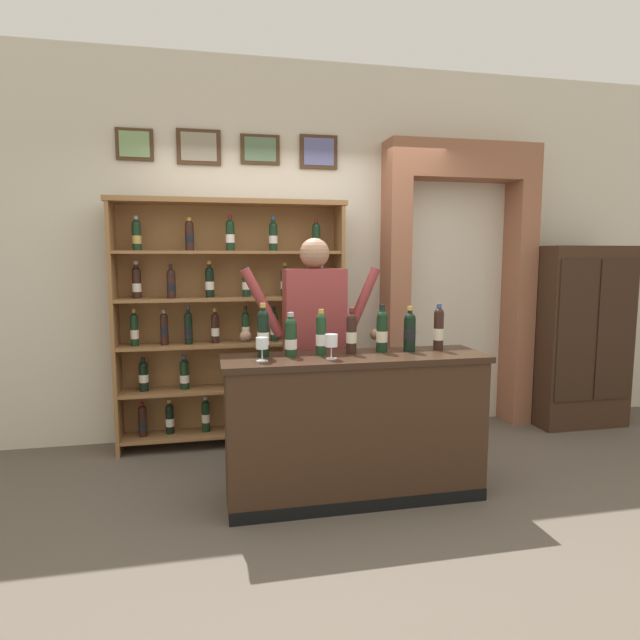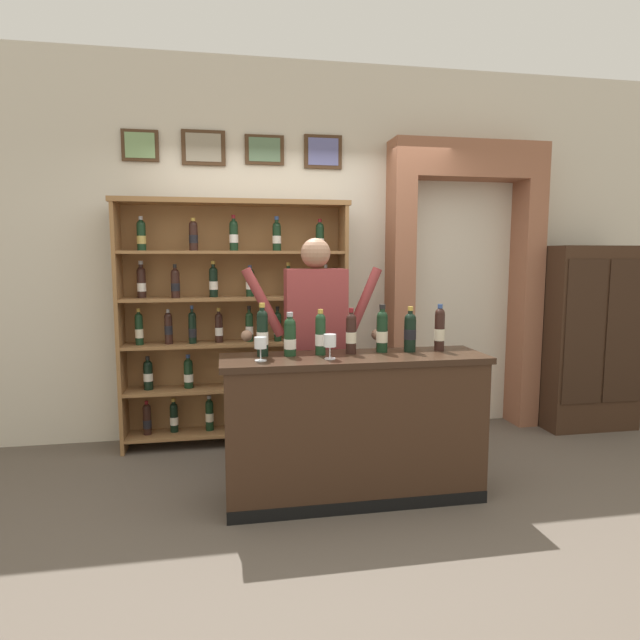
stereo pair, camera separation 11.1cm
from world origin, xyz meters
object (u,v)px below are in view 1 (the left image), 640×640
Objects in this scene: tasting_bottle_chianti at (351,332)px; wine_glass_spare at (262,345)px; tasting_bottle_riserva at (263,332)px; tasting_bottle_prosecco at (439,328)px; tasting_counter at (355,427)px; wine_glass_center at (331,341)px; tasting_bottle_rosso at (321,333)px; wine_shelf at (231,319)px; shopkeeper at (314,329)px; tasting_bottle_brunello at (291,336)px; tasting_bottle_vin_santo at (410,331)px; tasting_bottle_super_tuscan at (382,330)px; side_cabinet at (581,336)px.

tasting_bottle_chianti is 0.62m from wine_glass_spare.
tasting_bottle_riserva is 1.08× the size of tasting_bottle_prosecco.
tasting_bottle_riserva is at bearing 81.22° from wine_glass_spare.
wine_glass_center reaches higher than tasting_counter.
tasting_bottle_prosecco is (0.82, 0.01, 0.01)m from tasting_bottle_rosso.
wine_shelf is 1.19× the size of shopkeeper.
tasting_bottle_brunello is at bearing -179.55° from tasting_bottle_prosecco.
wine_shelf reaches higher than tasting_bottle_vin_santo.
tasting_bottle_rosso is at bearing -176.52° from tasting_bottle_super_tuscan.
tasting_bottle_rosso is 0.16m from wine_glass_center.
shopkeeper is at bearing 43.35° from tasting_bottle_riserva.
shopkeeper reaches higher than tasting_bottle_super_tuscan.
side_cabinet is at bearing 27.32° from tasting_bottle_prosecco.
tasting_bottle_riserva reaches higher than tasting_counter.
shopkeeper is 5.44× the size of tasting_bottle_prosecco.
tasting_bottle_brunello is at bearing -74.26° from wine_shelf.
tasting_bottle_vin_santo reaches higher than tasting_bottle_chianti.
wine_glass_center is at bearing -157.01° from side_cabinet.
tasting_bottle_rosso is (-2.69, -0.98, 0.25)m from side_cabinet.
shopkeeper reaches higher than tasting_bottle_brunello.
tasting_bottle_super_tuscan is (0.42, 0.03, 0.01)m from tasting_bottle_rosso.
tasting_bottle_prosecco is at bearing -152.68° from side_cabinet.
tasting_counter is 11.66× the size of wine_glass_spare.
tasting_bottle_vin_santo is (0.61, 0.00, 0.00)m from tasting_bottle_rosso.
side_cabinet is 4.92× the size of tasting_bottle_riserva.
tasting_bottle_prosecco is (0.61, 0.01, 0.01)m from tasting_bottle_chianti.
side_cabinet is 5.33× the size of tasting_bottle_prosecco.
wine_shelf reaches higher than wine_glass_spare.
tasting_bottle_chianti is 0.22m from tasting_bottle_super_tuscan.
tasting_bottle_super_tuscan is 2.16× the size of wine_glass_spare.
tasting_bottle_super_tuscan reaches higher than tasting_bottle_vin_santo.
tasting_bottle_vin_santo is (-2.08, -0.97, 0.25)m from side_cabinet.
tasting_bottle_riserva is at bearing -82.52° from wine_shelf.
tasting_bottle_riserva is 0.44m from wine_glass_center.
tasting_bottle_super_tuscan is (0.62, 0.02, 0.02)m from tasting_bottle_brunello.
tasting_bottle_riserva is 2.32× the size of wine_glass_spare.
wine_shelf is at bearing 120.94° from tasting_counter.
side_cabinet is at bearing 19.83° from wine_glass_spare.
wine_glass_spare is (-0.61, -0.06, 0.58)m from tasting_counter.
tasting_bottle_prosecco is (0.61, 0.08, 0.63)m from tasting_counter.
side_cabinet is at bearing 22.99° from wine_glass_center.
shopkeeper reaches higher than side_cabinet.
tasting_bottle_prosecco is at bearing 0.45° from tasting_bottle_brunello.
tasting_bottle_chianti is at bearing 13.10° from wine_glass_spare.
tasting_bottle_prosecco is (1.34, -1.14, 0.04)m from wine_shelf.
wine_shelf is 7.27× the size of tasting_bottle_brunello.
side_cabinet reaches higher than tasting_bottle_vin_santo.
wine_shelf reaches higher than side_cabinet.
side_cabinet is 5.29× the size of tasting_bottle_super_tuscan.
tasting_bottle_vin_santo is at bearing -0.10° from tasting_bottle_chianti.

